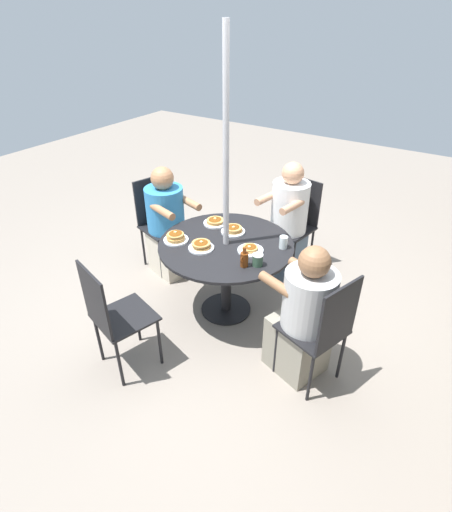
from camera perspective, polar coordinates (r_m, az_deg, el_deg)
The scene contains 18 objects.
ground_plane at distance 3.79m, azimuth -0.00°, elevation -7.60°, with size 12.00×12.00×0.00m, color gray.
patio_table at distance 3.43m, azimuth -0.00°, elevation 0.13°, with size 1.15×1.15×0.72m.
umbrella_pole at distance 3.16m, azimuth -0.00°, elevation 9.03°, with size 0.05×0.05×2.36m, color #ADADB2.
patio_chair_north at distance 4.23m, azimuth -9.64°, elevation 5.36°, with size 0.50×0.50×0.96m.
diner_north at distance 4.11m, azimuth -8.26°, elevation 4.14°, with size 0.49×0.59×1.14m.
patio_chair_east at distance 3.01m, azimuth -15.92°, elevation -7.90°, with size 0.50×0.50×0.96m.
patio_chair_south at distance 2.87m, azimuth 13.68°, elevation -9.85°, with size 0.51×0.51×0.96m.
diner_south at distance 2.98m, azimuth 10.97°, elevation -8.75°, with size 0.49×0.56×1.12m.
patio_chair_west at distance 4.21m, azimuth 10.03°, elevation 5.21°, with size 0.46×0.46×0.96m.
diner_west at distance 4.08m, azimuth 8.65°, elevation 4.37°, with size 0.55×0.43×1.19m.
pancake_plate_a at distance 3.25m, azimuth 3.46°, elevation 0.90°, with size 0.21×0.21×0.05m.
pancake_plate_b at distance 3.52m, azimuth 1.01°, elevation 3.73°, with size 0.21×0.21×0.06m.
pancake_plate_c at distance 3.28m, azimuth -3.56°, elevation 1.44°, with size 0.21×0.21×0.07m.
pancake_plate_d at distance 3.41m, azimuth -7.19°, elevation 2.61°, with size 0.21×0.21×0.08m.
pancake_plate_e at distance 3.67m, azimuth -1.59°, elevation 4.89°, with size 0.21×0.21×0.06m.
syrup_bottle at distance 3.04m, azimuth 2.62°, elevation -0.43°, with size 0.09×0.06×0.17m.
coffee_cup at distance 3.07m, azimuth 4.54°, elevation -0.55°, with size 0.08×0.08×0.10m.
drinking_glass_a at distance 3.31m, azimuth 8.21°, elevation 1.96°, with size 0.07×0.07×0.11m, color silver.
Camera 1 is at (2.43, 1.59, 2.43)m, focal length 28.00 mm.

